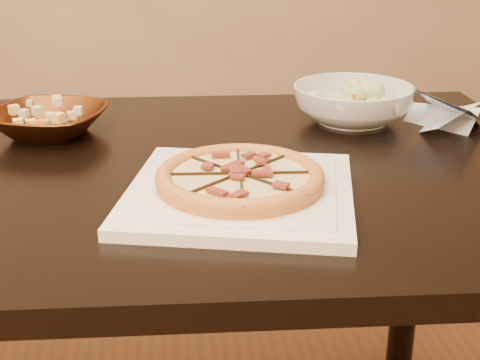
# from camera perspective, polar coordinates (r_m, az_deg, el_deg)

# --- Properties ---
(dining_table) EXTENTS (1.44, 0.97, 0.75)m
(dining_table) POSITION_cam_1_polar(r_m,az_deg,el_deg) (1.20, -6.59, -3.08)
(dining_table) COLOR black
(dining_table) RESTS_ON floor
(plate) EXTENTS (0.40, 0.40, 0.02)m
(plate) POSITION_cam_1_polar(r_m,az_deg,el_deg) (1.01, -0.00, -1.03)
(plate) COLOR silver
(plate) RESTS_ON dining_table
(pizza) EXTENTS (0.25, 0.25, 0.03)m
(pizza) POSITION_cam_1_polar(r_m,az_deg,el_deg) (1.00, -0.00, 0.21)
(pizza) COLOR #BE733A
(pizza) RESTS_ON plate
(bronze_bowl) EXTENTS (0.27, 0.27, 0.05)m
(bronze_bowl) POSITION_cam_1_polar(r_m,az_deg,el_deg) (1.35, -15.95, 4.82)
(bronze_bowl) COLOR #49220C
(bronze_bowl) RESTS_ON dining_table
(mixed_dish) EXTENTS (0.11, 0.11, 0.03)m
(mixed_dish) POSITION_cam_1_polar(r_m,az_deg,el_deg) (1.34, -16.13, 6.46)
(mixed_dish) COLOR tan
(mixed_dish) RESTS_ON bronze_bowl
(salad_bowl) EXTENTS (0.30, 0.30, 0.08)m
(salad_bowl) POSITION_cam_1_polar(r_m,az_deg,el_deg) (1.39, 9.59, 6.41)
(salad_bowl) COLOR silver
(salad_bowl) RESTS_ON dining_table
(salad) EXTENTS (0.09, 0.11, 0.04)m
(salad) POSITION_cam_1_polar(r_m,az_deg,el_deg) (1.38, 9.64, 8.65)
(salad) COLOR #ABB972
(salad) RESTS_ON salad_bowl
(cling_film) EXTENTS (0.18, 0.16, 0.05)m
(cling_film) POSITION_cam_1_polar(r_m,az_deg,el_deg) (1.39, 17.26, 5.20)
(cling_film) COLOR white
(cling_film) RESTS_ON dining_table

